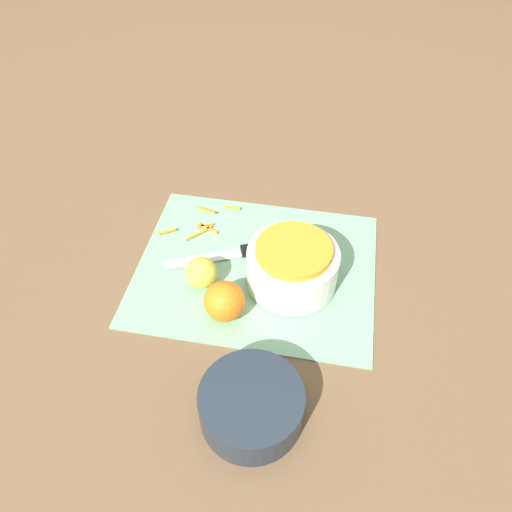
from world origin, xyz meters
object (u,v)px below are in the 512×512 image
at_px(bowl_speckled, 293,265).
at_px(lemon, 201,273).
at_px(orange_left, 224,301).
at_px(knife, 253,250).
at_px(bowl_dark, 251,406).

xyz_separation_m(bowl_speckled, lemon, (0.16, 0.04, -0.01)).
bearing_deg(orange_left, knife, -97.76).
relative_size(bowl_speckled, orange_left, 2.31).
distance_m(bowl_speckled, bowl_dark, 0.27).
distance_m(bowl_speckled, orange_left, 0.14).
bearing_deg(lemon, knife, -129.58).
relative_size(bowl_speckled, bowl_dark, 1.06).
bearing_deg(lemon, orange_left, 132.98).
relative_size(orange_left, lemon, 1.22).
bearing_deg(bowl_speckled, orange_left, 42.61).
height_order(bowl_speckled, orange_left, bowl_speckled).
xyz_separation_m(bowl_dark, lemon, (0.14, -0.24, 0.00)).
relative_size(bowl_dark, lemon, 2.66).
distance_m(bowl_dark, orange_left, 0.19).
bearing_deg(bowl_dark, bowl_speckled, -95.16).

